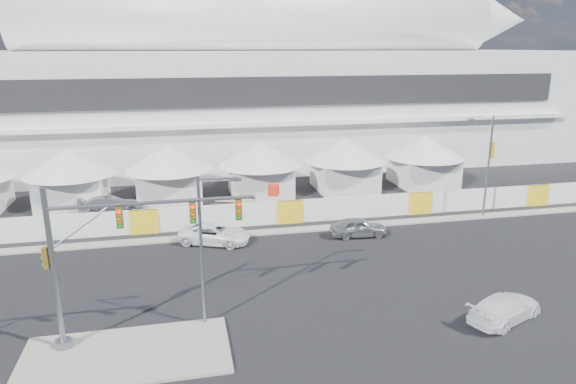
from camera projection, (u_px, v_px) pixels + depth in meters
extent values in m
plane|color=black|center=(241.00, 313.00, 29.12)|extent=(160.00, 160.00, 0.00)
cube|color=gray|center=(126.00, 355.00, 25.07)|extent=(10.00, 5.00, 0.15)
cube|color=gray|center=(450.00, 218.00, 44.91)|extent=(80.00, 1.20, 0.12)
cube|color=silver|center=(260.00, 105.00, 68.30)|extent=(80.00, 24.00, 14.00)
cube|color=black|center=(278.00, 91.00, 56.11)|extent=(68.00, 0.30, 3.20)
cube|color=white|center=(278.00, 124.00, 56.83)|extent=(72.00, 0.80, 0.50)
cylinder|color=white|center=(262.00, 19.00, 63.45)|extent=(57.60, 8.40, 8.40)
cylinder|color=white|center=(277.00, 23.00, 63.97)|extent=(51.60, 6.80, 6.80)
cylinder|color=white|center=(293.00, 27.00, 64.49)|extent=(45.60, 5.20, 5.20)
cone|color=white|center=(498.00, 20.00, 70.04)|extent=(8.00, 7.60, 7.60)
cube|color=silver|center=(73.00, 189.00, 48.64)|extent=(6.00, 6.00, 3.00)
cone|color=silver|center=(69.00, 162.00, 47.89)|extent=(8.40, 8.40, 2.40)
cube|color=silver|center=(170.00, 184.00, 50.46)|extent=(6.00, 6.00, 3.00)
cone|color=silver|center=(168.00, 157.00, 49.72)|extent=(8.40, 8.40, 2.40)
cube|color=silver|center=(260.00, 179.00, 52.28)|extent=(6.00, 6.00, 3.00)
cone|color=silver|center=(260.00, 153.00, 51.54)|extent=(8.40, 8.40, 2.40)
cube|color=silver|center=(344.00, 175.00, 54.10)|extent=(6.00, 6.00, 3.00)
cone|color=silver|center=(345.00, 150.00, 53.36)|extent=(8.40, 8.40, 2.40)
cube|color=silver|center=(423.00, 171.00, 55.93)|extent=(6.00, 6.00, 3.00)
cone|color=silver|center=(425.00, 146.00, 55.18)|extent=(8.40, 8.40, 2.40)
cube|color=white|center=(290.00, 212.00, 43.69)|extent=(70.00, 0.25, 2.00)
imported|color=#A0A0A5|center=(358.00, 227.00, 40.69)|extent=(2.13, 4.59, 1.52)
imported|color=white|center=(215.00, 234.00, 39.26)|extent=(4.30, 5.92, 1.50)
imported|color=white|center=(505.00, 308.00, 28.25)|extent=(3.88, 5.39, 1.45)
imported|color=black|center=(475.00, 195.00, 49.59)|extent=(3.31, 4.55, 1.44)
imported|color=#ACACB1|center=(111.00, 205.00, 46.26)|extent=(2.97, 5.76, 1.60)
cylinder|color=gray|center=(54.00, 271.00, 24.45)|extent=(0.28, 0.28, 8.27)
cylinder|color=gray|center=(64.00, 343.00, 25.53)|extent=(0.80, 0.80, 0.40)
cylinder|color=gray|center=(154.00, 202.00, 24.58)|extent=(9.72, 0.18, 0.18)
cube|color=#594714|center=(120.00, 218.00, 24.43)|extent=(0.32, 0.22, 1.05)
cube|color=#594714|center=(193.00, 213.00, 25.13)|extent=(0.32, 0.22, 1.05)
cube|color=#594714|center=(239.00, 210.00, 25.58)|extent=(0.32, 0.22, 1.05)
cube|color=#594714|center=(46.00, 258.00, 24.20)|extent=(0.22, 0.32, 1.05)
cylinder|color=slate|center=(201.00, 252.00, 26.79)|extent=(0.16, 0.16, 8.19)
cylinder|color=slate|center=(218.00, 179.00, 25.91)|extent=(2.00, 0.11, 0.11)
cube|color=slate|center=(236.00, 179.00, 26.12)|extent=(0.55, 0.23, 0.14)
cylinder|color=slate|center=(488.00, 168.00, 44.33)|extent=(0.18, 0.18, 8.96)
cylinder|color=slate|center=(482.00, 118.00, 42.93)|extent=(2.19, 0.12, 0.12)
cube|color=slate|center=(471.00, 120.00, 42.75)|extent=(0.60, 0.25, 0.15)
cube|color=yellow|center=(492.00, 150.00, 43.97)|extent=(0.03, 0.60, 1.39)
cube|color=red|center=(223.00, 214.00, 44.61)|extent=(3.66, 2.56, 1.02)
cube|color=beige|center=(236.00, 199.00, 44.47)|extent=(3.43, 1.54, 0.33)
cube|color=beige|center=(259.00, 191.00, 44.73)|extent=(2.67, 1.22, 1.13)
cube|color=red|center=(273.00, 185.00, 44.86)|extent=(1.08, 1.08, 0.93)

